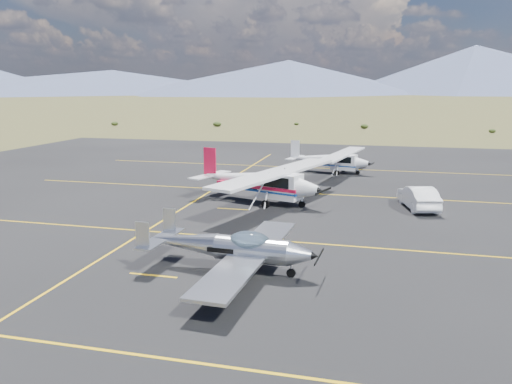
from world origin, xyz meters
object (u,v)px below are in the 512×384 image
at_px(aircraft_low_wing, 233,248).
at_px(sedan, 418,197).
at_px(aircraft_cessna, 260,180).
at_px(aircraft_plain, 330,159).

distance_m(aircraft_low_wing, sedan, 14.85).
relative_size(aircraft_low_wing, aircraft_cessna, 0.75).
bearing_deg(aircraft_low_wing, aircraft_cessna, 101.64).
bearing_deg(sedan, aircraft_cessna, -9.63).
distance_m(aircraft_low_wing, aircraft_plain, 24.15).
height_order(aircraft_cessna, sedan, aircraft_cessna).
bearing_deg(aircraft_plain, sedan, -49.41).
bearing_deg(aircraft_plain, aircraft_cessna, -93.36).
bearing_deg(sedan, aircraft_low_wing, 44.74).
height_order(aircraft_cessna, aircraft_plain, aircraft_cessna).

